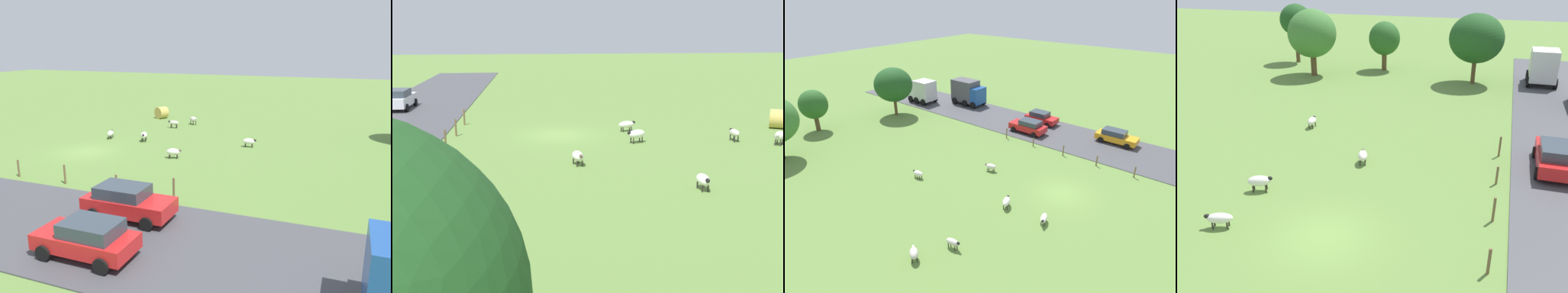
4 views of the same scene
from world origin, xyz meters
The scene contains 20 objects.
ground_plane centered at (0.00, 0.00, 0.00)m, with size 160.00×160.00×0.00m, color olive.
road_strip centered at (11.33, 0.00, 0.03)m, with size 8.00×80.00×0.06m, color #47474C.
sheep_0 centered at (-4.55, -0.76, 0.47)m, with size 1.26×0.79×0.70m.
sheep_1 centered at (-10.72, 2.61, 0.53)m, with size 0.55×1.13×0.76m.
sheep_2 centered at (-4.62, 2.56, 0.56)m, with size 1.28×0.92×0.83m.
sheep_3 centered at (-13.05, 3.80, 0.56)m, with size 1.03×1.11×0.84m.
sheep_4 centered at (-5.97, 11.47, 0.48)m, with size 0.58×1.14×0.73m.
sheep_5 centered at (-0.74, 7.10, 0.49)m, with size 0.78×1.17×0.75m.
tree_0 centered at (3.59, 26.82, 4.21)m, with size 5.01×5.01×6.46m.
tree_1 centered at (-6.02, 29.65, 3.30)m, with size 3.28×3.28×5.07m.
fence_post_0 centered at (6.63, -3.84, 0.57)m, with size 0.12×0.12×1.14m, color brown.
fence_post_1 centered at (6.63, -0.27, 0.56)m, with size 0.12×0.12×1.11m, color brown.
fence_post_2 centered at (6.63, 3.30, 0.60)m, with size 0.12×0.12×1.20m, color brown.
fence_post_3 centered at (6.63, 6.88, 0.50)m, with size 0.12×0.12×1.00m, color brown.
fence_post_4 centered at (6.63, 10.45, 0.63)m, with size 0.12×0.12×1.26m, color brown.
truck_0 centered at (9.77, 28.22, 1.81)m, with size 2.64×3.96×3.34m.
truck_1 centered at (13.35, 22.25, 1.94)m, with size 2.70×4.90×3.57m.
car_0 centered at (13.11, 0.16, 0.86)m, with size 1.98×4.42×1.52m.
car_2 centered at (9.54, 9.35, 0.89)m, with size 2.09×4.33×1.59m.
car_3 centered at (13.25, 9.76, 0.85)m, with size 2.05×4.02×1.51m.
Camera 3 is at (-23.17, -9.91, 15.78)m, focal length 31.03 mm.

